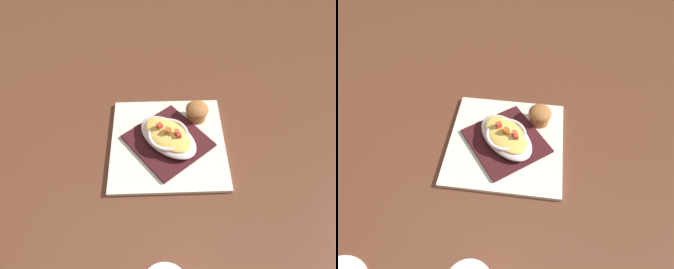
% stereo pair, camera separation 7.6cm
% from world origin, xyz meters
% --- Properties ---
extents(ground_plane, '(2.60, 2.60, 0.00)m').
position_xyz_m(ground_plane, '(0.00, 0.00, 0.00)').
color(ground_plane, brown).
extents(square_plate, '(0.33, 0.33, 0.01)m').
position_xyz_m(square_plate, '(0.00, 0.00, 0.01)').
color(square_plate, silver).
rests_on(square_plate, ground_plane).
extents(folded_napkin, '(0.24, 0.24, 0.01)m').
position_xyz_m(folded_napkin, '(0.00, 0.00, 0.01)').
color(folded_napkin, '#3E151A').
rests_on(folded_napkin, square_plate).
extents(gratin_dish, '(0.20, 0.18, 0.04)m').
position_xyz_m(gratin_dish, '(-0.00, 0.00, 0.04)').
color(gratin_dish, silver).
rests_on(gratin_dish, folded_napkin).
extents(muffin, '(0.06, 0.06, 0.05)m').
position_xyz_m(muffin, '(-0.07, 0.09, 0.04)').
color(muffin, '#A15F32').
rests_on(muffin, square_plate).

